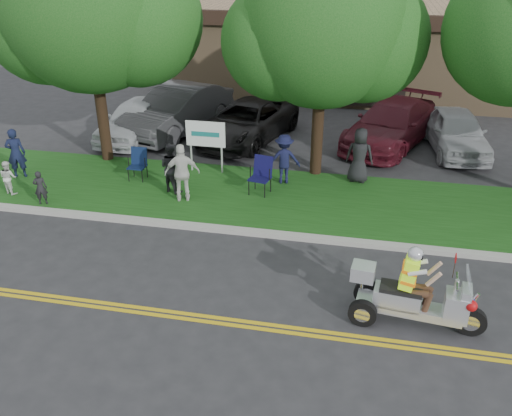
% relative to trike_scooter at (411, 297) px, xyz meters
% --- Properties ---
extents(ground, '(120.00, 120.00, 0.00)m').
position_rel_trike_scooter_xyz_m(ground, '(-3.06, -0.21, -0.60)').
color(ground, '#28282B').
rests_on(ground, ground).
extents(centerline_near, '(60.00, 0.10, 0.01)m').
position_rel_trike_scooter_xyz_m(centerline_near, '(-3.06, -0.79, -0.59)').
color(centerline_near, gold).
rests_on(centerline_near, ground).
extents(centerline_far, '(60.00, 0.10, 0.01)m').
position_rel_trike_scooter_xyz_m(centerline_far, '(-3.06, -0.63, -0.59)').
color(centerline_far, gold).
rests_on(centerline_far, ground).
extents(curb, '(60.00, 0.25, 0.12)m').
position_rel_trike_scooter_xyz_m(curb, '(-3.06, 2.84, -0.54)').
color(curb, '#A8A89E').
rests_on(curb, ground).
extents(grass_verge, '(60.00, 4.00, 0.10)m').
position_rel_trike_scooter_xyz_m(grass_verge, '(-3.06, 4.99, -0.54)').
color(grass_verge, '#174612').
rests_on(grass_verge, ground).
extents(commercial_building, '(18.00, 8.20, 4.00)m').
position_rel_trike_scooter_xyz_m(commercial_building, '(-1.06, 18.77, 1.41)').
color(commercial_building, '#9E7F5B').
rests_on(commercial_building, ground).
extents(tree_left, '(6.62, 5.40, 7.78)m').
position_rel_trike_scooter_xyz_m(tree_left, '(-9.50, 6.82, 4.25)').
color(tree_left, '#332114').
rests_on(tree_left, ground).
extents(tree_mid, '(5.88, 4.80, 7.05)m').
position_rel_trike_scooter_xyz_m(tree_mid, '(-2.51, 7.02, 3.84)').
color(tree_mid, '#332114').
rests_on(tree_mid, ground).
extents(business_sign, '(1.25, 0.06, 1.75)m').
position_rel_trike_scooter_xyz_m(business_sign, '(-5.96, 6.39, 0.66)').
color(business_sign, silver).
rests_on(business_sign, ground).
extents(trike_scooter, '(2.62, 0.92, 1.71)m').
position_rel_trike_scooter_xyz_m(trike_scooter, '(0.00, 0.00, 0.00)').
color(trike_scooter, black).
rests_on(trike_scooter, ground).
extents(lawn_chair_a, '(0.51, 0.53, 0.97)m').
position_rel_trike_scooter_xyz_m(lawn_chair_a, '(-7.86, 5.44, 0.05)').
color(lawn_chair_a, black).
rests_on(lawn_chair_a, grass_verge).
extents(lawn_chair_b, '(0.67, 0.69, 1.08)m').
position_rel_trike_scooter_xyz_m(lawn_chair_b, '(-3.96, 5.21, 0.12)').
color(lawn_chair_b, black).
rests_on(lawn_chair_b, grass_verge).
extents(spectator_adult_left, '(0.67, 0.57, 1.56)m').
position_rel_trike_scooter_xyz_m(spectator_adult_left, '(-11.56, 4.80, 0.29)').
color(spectator_adult_left, '#131936').
rests_on(spectator_adult_left, grass_verge).
extents(spectator_adult_mid, '(0.88, 0.80, 1.48)m').
position_rel_trike_scooter_xyz_m(spectator_adult_mid, '(-6.53, 4.75, 0.25)').
color(spectator_adult_mid, black).
rests_on(spectator_adult_mid, grass_verge).
extents(spectator_adult_right, '(1.05, 0.70, 1.66)m').
position_rel_trike_scooter_xyz_m(spectator_adult_right, '(-6.01, 4.23, 0.34)').
color(spectator_adult_right, silver).
rests_on(spectator_adult_right, grass_verge).
extents(spectator_chair_a, '(1.08, 0.77, 1.52)m').
position_rel_trike_scooter_xyz_m(spectator_chair_a, '(-3.43, 6.03, 0.27)').
color(spectator_chair_a, '#141637').
rests_on(spectator_chair_a, grass_verge).
extents(spectator_chair_b, '(0.88, 0.63, 1.68)m').
position_rel_trike_scooter_xyz_m(spectator_chair_b, '(-1.23, 6.56, 0.35)').
color(spectator_chair_b, black).
rests_on(spectator_chair_b, grass_verge).
extents(child_left, '(0.42, 0.36, 0.98)m').
position_rel_trike_scooter_xyz_m(child_left, '(-9.81, 3.19, -0.00)').
color(child_left, black).
rests_on(child_left, grass_verge).
extents(child_right, '(0.59, 0.53, 0.99)m').
position_rel_trike_scooter_xyz_m(child_right, '(-11.11, 3.66, 0.00)').
color(child_right, silver).
rests_on(child_right, grass_verge).
extents(parked_car_far_left, '(2.12, 4.46, 1.47)m').
position_rel_trike_scooter_xyz_m(parked_car_far_left, '(-9.49, 9.23, 0.14)').
color(parked_car_far_left, silver).
rests_on(parked_car_far_left, ground).
extents(parked_car_left, '(3.33, 5.66, 1.76)m').
position_rel_trike_scooter_xyz_m(parked_car_left, '(-8.20, 10.18, 0.28)').
color(parked_car_left, '#343437').
rests_on(parked_car_left, ground).
extents(parked_car_mid, '(3.62, 5.56, 1.42)m').
position_rel_trike_scooter_xyz_m(parked_car_mid, '(-5.44, 9.83, 0.11)').
color(parked_car_mid, black).
rests_on(parked_car_mid, ground).
extents(parked_car_right, '(4.03, 5.75, 1.55)m').
position_rel_trike_scooter_xyz_m(parked_car_right, '(-0.20, 10.42, 0.18)').
color(parked_car_right, '#551420').
rests_on(parked_car_right, ground).
extents(parked_car_far_right, '(2.20, 4.45, 1.46)m').
position_rel_trike_scooter_xyz_m(parked_car_far_right, '(2.01, 10.15, 0.13)').
color(parked_car_far_right, '#A9ACB0').
rests_on(parked_car_far_right, ground).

